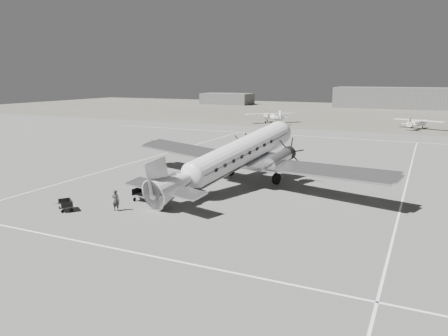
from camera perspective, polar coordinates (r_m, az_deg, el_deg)
ground at (r=37.23m, az=3.12°, el=-3.74°), size 260.00×260.00×0.00m
taxi_line_near at (r=25.51m, az=-9.06°, el=-11.36°), size 60.00×0.15×0.01m
taxi_line_right at (r=34.76m, az=21.86°, el=-5.73°), size 0.15×80.00×0.01m
taxi_line_left at (r=54.39m, az=-10.61°, el=1.05°), size 0.15×60.00×0.01m
taxi_line_horizon at (r=75.15m, az=14.71°, el=3.81°), size 90.00×0.15×0.01m
grass_infield at (r=129.35m, az=19.29°, el=6.75°), size 260.00×90.00×0.01m
hangar_main at (r=153.64m, az=22.27°, el=8.47°), size 42.00×14.00×6.60m
shed_secondary at (r=163.48m, az=0.42°, el=9.03°), size 18.00×10.00×4.00m
dc3_airliner at (r=39.66m, az=1.23°, el=1.27°), size 32.73×26.56×5.44m
light_plane_left at (r=96.65m, az=6.29°, el=6.55°), size 14.94×14.70×2.41m
light_plane_right at (r=92.93m, az=23.98°, el=5.28°), size 12.00×10.96×2.03m
baggage_cart_near at (r=36.32m, az=-10.38°, el=-3.49°), size 1.83×1.31×1.02m
baggage_cart_far at (r=35.38m, az=-19.97°, el=-4.61°), size 1.77×1.68×0.82m
ground_crew at (r=34.11m, az=-13.94°, el=-4.12°), size 0.66×0.49×1.64m
ramp_agent at (r=36.82m, az=-9.25°, el=-2.63°), size 0.68×0.87×1.78m
passenger at (r=38.91m, az=-5.71°, el=-1.93°), size 0.53×0.77×1.53m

